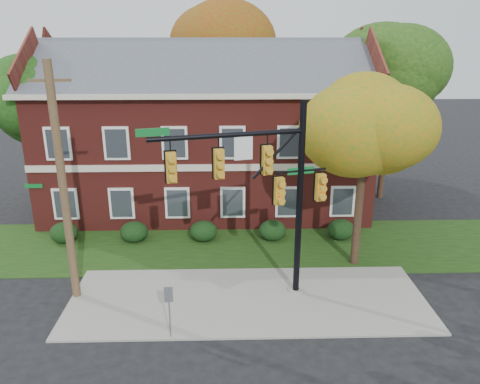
{
  "coord_description": "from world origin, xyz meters",
  "views": [
    {
      "loc": [
        -0.75,
        -15.09,
        10.01
      ],
      "look_at": [
        -0.25,
        3.0,
        3.86
      ],
      "focal_mm": 35.0,
      "sensor_mm": 36.0,
      "label": 1
    }
  ],
  "objects_px": {
    "hedge_right": "(272,230)",
    "tree_left_rear": "(25,98)",
    "hedge_far_left": "(64,233)",
    "hedge_left": "(134,232)",
    "hedge_center": "(204,231)",
    "tree_near_right": "(373,119)",
    "tree_far_rear": "(228,51)",
    "hedge_far_right": "(341,230)",
    "sign_post": "(169,304)",
    "utility_pole": "(63,186)",
    "tree_right_rear": "(399,67)",
    "apartment_building": "(206,124)",
    "traffic_signal": "(265,183)"
  },
  "relations": [
    {
      "from": "hedge_far_left",
      "to": "traffic_signal",
      "type": "bearing_deg",
      "value": -30.04
    },
    {
      "from": "hedge_far_left",
      "to": "hedge_right",
      "type": "relative_size",
      "value": 1.0
    },
    {
      "from": "hedge_far_right",
      "to": "hedge_right",
      "type": "bearing_deg",
      "value": 180.0
    },
    {
      "from": "tree_near_right",
      "to": "traffic_signal",
      "type": "distance_m",
      "value": 5.66
    },
    {
      "from": "hedge_center",
      "to": "tree_far_rear",
      "type": "bearing_deg",
      "value": 84.15
    },
    {
      "from": "hedge_center",
      "to": "hedge_right",
      "type": "height_order",
      "value": "same"
    },
    {
      "from": "hedge_far_left",
      "to": "hedge_center",
      "type": "bearing_deg",
      "value": 0.0
    },
    {
      "from": "hedge_far_left",
      "to": "hedge_far_right",
      "type": "bearing_deg",
      "value": 0.0
    },
    {
      "from": "utility_pole",
      "to": "hedge_far_left",
      "type": "bearing_deg",
      "value": 105.26
    },
    {
      "from": "hedge_far_left",
      "to": "hedge_left",
      "type": "distance_m",
      "value": 3.5
    },
    {
      "from": "tree_left_rear",
      "to": "hedge_far_right",
      "type": "bearing_deg",
      "value": -13.89
    },
    {
      "from": "hedge_right",
      "to": "sign_post",
      "type": "height_order",
      "value": "sign_post"
    },
    {
      "from": "hedge_center",
      "to": "tree_near_right",
      "type": "bearing_deg",
      "value": -21.42
    },
    {
      "from": "apartment_building",
      "to": "hedge_far_right",
      "type": "distance_m",
      "value": 9.82
    },
    {
      "from": "hedge_left",
      "to": "tree_near_right",
      "type": "distance_m",
      "value": 12.68
    },
    {
      "from": "tree_right_rear",
      "to": "hedge_left",
      "type": "bearing_deg",
      "value": -157.58
    },
    {
      "from": "apartment_building",
      "to": "tree_far_rear",
      "type": "distance_m",
      "value": 8.84
    },
    {
      "from": "hedge_right",
      "to": "tree_near_right",
      "type": "distance_m",
      "value": 7.72
    },
    {
      "from": "tree_right_rear",
      "to": "tree_far_rear",
      "type": "xyz_separation_m",
      "value": [
        -9.97,
        6.98,
        0.72
      ]
    },
    {
      "from": "tree_left_rear",
      "to": "tree_far_rear",
      "type": "bearing_deg",
      "value": 38.97
    },
    {
      "from": "apartment_building",
      "to": "tree_left_rear",
      "type": "distance_m",
      "value": 9.94
    },
    {
      "from": "hedge_far_right",
      "to": "sign_post",
      "type": "relative_size",
      "value": 0.69
    },
    {
      "from": "hedge_right",
      "to": "tree_left_rear",
      "type": "distance_m",
      "value": 15.17
    },
    {
      "from": "hedge_center",
      "to": "hedge_right",
      "type": "bearing_deg",
      "value": 0.0
    },
    {
      "from": "sign_post",
      "to": "hedge_left",
      "type": "bearing_deg",
      "value": 107.96
    },
    {
      "from": "hedge_center",
      "to": "utility_pole",
      "type": "height_order",
      "value": "utility_pole"
    },
    {
      "from": "hedge_far_right",
      "to": "tree_right_rear",
      "type": "bearing_deg",
      "value": 54.77
    },
    {
      "from": "hedge_right",
      "to": "utility_pole",
      "type": "height_order",
      "value": "utility_pole"
    },
    {
      "from": "hedge_left",
      "to": "hedge_right",
      "type": "height_order",
      "value": "same"
    },
    {
      "from": "tree_left_rear",
      "to": "sign_post",
      "type": "relative_size",
      "value": 4.38
    },
    {
      "from": "hedge_far_right",
      "to": "hedge_center",
      "type": "bearing_deg",
      "value": 180.0
    },
    {
      "from": "tree_near_right",
      "to": "traffic_signal",
      "type": "xyz_separation_m",
      "value": [
        -4.61,
        -2.72,
        -1.83
      ]
    },
    {
      "from": "tree_near_right",
      "to": "tree_left_rear",
      "type": "distance_m",
      "value": 18.33
    },
    {
      "from": "hedge_right",
      "to": "tree_near_right",
      "type": "bearing_deg",
      "value": -37.28
    },
    {
      "from": "hedge_center",
      "to": "tree_left_rear",
      "type": "bearing_deg",
      "value": 156.96
    },
    {
      "from": "traffic_signal",
      "to": "utility_pole",
      "type": "xyz_separation_m",
      "value": [
        -7.44,
        0.31,
        -0.17
      ]
    },
    {
      "from": "hedge_left",
      "to": "tree_right_rear",
      "type": "height_order",
      "value": "tree_right_rear"
    },
    {
      "from": "hedge_right",
      "to": "tree_near_right",
      "type": "relative_size",
      "value": 0.16
    },
    {
      "from": "apartment_building",
      "to": "tree_left_rear",
      "type": "xyz_separation_m",
      "value": [
        -9.73,
        -1.12,
        1.69
      ]
    },
    {
      "from": "hedge_left",
      "to": "hedge_far_right",
      "type": "height_order",
      "value": "same"
    },
    {
      "from": "hedge_right",
      "to": "tree_right_rear",
      "type": "height_order",
      "value": "tree_right_rear"
    },
    {
      "from": "hedge_far_right",
      "to": "tree_near_right",
      "type": "distance_m",
      "value": 6.77
    },
    {
      "from": "hedge_far_left",
      "to": "utility_pole",
      "type": "distance_m",
      "value": 7.03
    },
    {
      "from": "tree_near_right",
      "to": "tree_left_rear",
      "type": "bearing_deg",
      "value": 157.64
    },
    {
      "from": "traffic_signal",
      "to": "tree_right_rear",
      "type": "bearing_deg",
      "value": 38.55
    },
    {
      "from": "hedge_center",
      "to": "tree_near_right",
      "type": "relative_size",
      "value": 0.16
    },
    {
      "from": "apartment_building",
      "to": "traffic_signal",
      "type": "height_order",
      "value": "apartment_building"
    },
    {
      "from": "tree_left_rear",
      "to": "utility_pole",
      "type": "distance_m",
      "value": 10.78
    },
    {
      "from": "tree_far_rear",
      "to": "tree_left_rear",
      "type": "bearing_deg",
      "value": -141.03
    },
    {
      "from": "tree_right_rear",
      "to": "apartment_building",
      "type": "bearing_deg",
      "value": -175.67
    }
  ]
}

